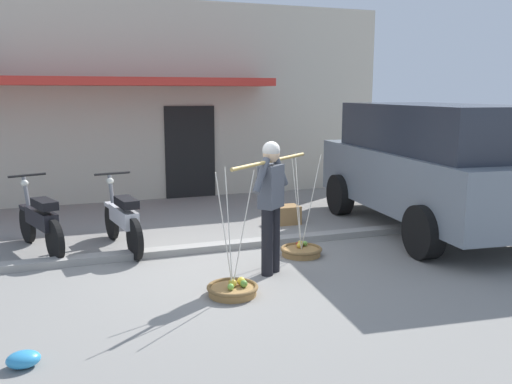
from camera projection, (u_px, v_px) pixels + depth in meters
The scene contains 11 objects.
ground_plane at pixel (230, 264), 7.35m from camera, with size 90.00×90.00×0.00m, color gray.
sidewalk_curb at pixel (216, 247), 7.99m from camera, with size 20.00×0.24×0.10m, color gray.
fruit_vendor at pixel (271, 198), 6.80m from camera, with size 1.41×1.18×1.70m.
fruit_basket_left_side at pixel (301, 250), 7.73m from camera, with size 0.59×0.59×1.45m.
fruit_basket_right_side at pixel (233, 288), 6.20m from camera, with size 0.59×0.59×1.45m.
motorcycle_nearest_shop at pixel (40, 221), 7.83m from camera, with size 0.74×1.75×1.09m.
motorcycle_second_in_row at pixel (123, 219), 7.96m from camera, with size 0.54×1.81×1.09m.
parked_truck at pixel (431, 163), 8.97m from camera, with size 2.49×4.95×2.10m.
storefront_building at pixel (89, 100), 13.35m from camera, with size 13.00×6.00×4.20m.
plastic_litter_bag at pixel (23, 359), 4.57m from camera, with size 0.28×0.22×0.14m, color #3393D1.
wooden_crate at pixel (286, 215), 9.59m from camera, with size 0.44×0.36×0.32m, color olive.
Camera 1 is at (-2.06, -6.75, 2.29)m, focal length 38.10 mm.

